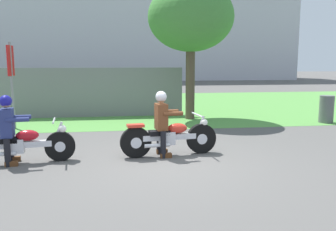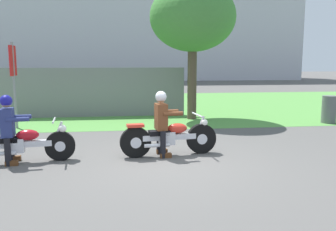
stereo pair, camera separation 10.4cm
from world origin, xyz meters
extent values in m
plane|color=#565451|center=(0.00, 0.00, 0.00)|extent=(120.00, 120.00, 0.00)
cube|color=#549342|center=(0.00, 9.50, 0.00)|extent=(60.00, 12.00, 0.01)
cube|color=silver|center=(-4.68, 33.77, 6.61)|extent=(45.96, 8.00, 13.22)
cylinder|color=black|center=(0.86, 0.67, 0.33)|extent=(0.67, 0.20, 0.66)
cylinder|color=silver|center=(0.86, 0.67, 0.33)|extent=(0.25, 0.17, 0.23)
cylinder|color=black|center=(-0.61, 0.49, 0.33)|extent=(0.67, 0.20, 0.66)
cylinder|color=silver|center=(-0.61, 0.49, 0.33)|extent=(0.25, 0.17, 0.23)
cube|color=silver|center=(0.13, 0.58, 0.41)|extent=(1.19, 0.28, 0.12)
cube|color=silver|center=(0.08, 0.57, 0.39)|extent=(0.35, 0.28, 0.28)
ellipsoid|color=red|center=(0.30, 0.60, 0.59)|extent=(0.47, 0.29, 0.22)
cube|color=black|center=(-0.09, 0.55, 0.51)|extent=(0.47, 0.29, 0.10)
cube|color=red|center=(-0.61, 0.49, 0.69)|extent=(0.38, 0.24, 0.06)
cylinder|color=silver|center=(0.81, 0.66, 0.58)|extent=(0.26, 0.08, 0.53)
cylinder|color=silver|center=(0.76, 0.66, 0.87)|extent=(0.12, 0.66, 0.04)
sphere|color=white|center=(0.92, 0.68, 0.69)|extent=(0.16, 0.16, 0.16)
cylinder|color=silver|center=(-0.16, 0.40, 0.27)|extent=(0.56, 0.15, 0.08)
cylinder|color=black|center=(-0.08, 0.74, 0.29)|extent=(0.12, 0.12, 0.58)
cube|color=#593319|center=(-0.02, 0.74, 0.05)|extent=(0.25, 0.13, 0.10)
cylinder|color=black|center=(-0.03, 0.38, 0.29)|extent=(0.12, 0.12, 0.58)
cube|color=#593319|center=(0.03, 0.39, 0.05)|extent=(0.25, 0.13, 0.10)
cube|color=brown|center=(-0.05, 0.56, 0.86)|extent=(0.26, 0.40, 0.56)
cylinder|color=brown|center=(0.14, 0.75, 0.94)|extent=(0.43, 0.14, 0.09)
cylinder|color=brown|center=(0.19, 0.42, 0.94)|extent=(0.43, 0.14, 0.09)
sphere|color=tan|center=(-0.05, 0.56, 1.26)|extent=(0.20, 0.20, 0.20)
sphere|color=silver|center=(-0.05, 0.56, 1.29)|extent=(0.24, 0.24, 0.24)
cylinder|color=black|center=(-2.16, 0.48, 0.30)|extent=(0.62, 0.19, 0.61)
cylinder|color=silver|center=(-2.16, 0.48, 0.30)|extent=(0.23, 0.16, 0.21)
cube|color=silver|center=(-2.95, 0.38, 0.38)|extent=(1.29, 0.29, 0.12)
cube|color=silver|center=(-3.00, 0.38, 0.36)|extent=(0.35, 0.28, 0.28)
ellipsoid|color=#B2141E|center=(-2.77, 0.40, 0.56)|extent=(0.47, 0.29, 0.22)
cube|color=black|center=(-3.17, 0.35, 0.48)|extent=(0.47, 0.29, 0.10)
cylinder|color=silver|center=(-2.21, 0.47, 0.55)|extent=(0.26, 0.08, 0.53)
cylinder|color=silver|center=(-2.26, 0.47, 0.84)|extent=(0.12, 0.66, 0.04)
sphere|color=white|center=(-2.10, 0.48, 0.66)|extent=(0.16, 0.16, 0.16)
cylinder|color=silver|center=(-3.23, 0.21, 0.24)|extent=(0.56, 0.15, 0.08)
cylinder|color=black|center=(-3.15, 0.54, 0.28)|extent=(0.12, 0.12, 0.55)
cube|color=#593319|center=(-3.09, 0.55, 0.05)|extent=(0.25, 0.13, 0.10)
cylinder|color=black|center=(-3.11, 0.18, 0.28)|extent=(0.12, 0.12, 0.55)
cube|color=#593319|center=(-3.05, 0.19, 0.05)|extent=(0.25, 0.13, 0.10)
cube|color=navy|center=(-3.13, 0.36, 0.83)|extent=(0.26, 0.40, 0.56)
cylinder|color=navy|center=(-2.93, 0.55, 0.91)|extent=(0.43, 0.14, 0.09)
cylinder|color=navy|center=(-2.89, 0.22, 0.91)|extent=(0.43, 0.14, 0.09)
sphere|color=tan|center=(-3.13, 0.36, 1.23)|extent=(0.20, 0.20, 0.20)
sphere|color=navy|center=(-3.13, 0.36, 1.26)|extent=(0.24, 0.24, 0.24)
cylinder|color=brown|center=(1.56, 5.43, 1.25)|extent=(0.32, 0.32, 2.50)
ellipsoid|color=#428438|center=(1.56, 5.43, 3.53)|extent=(2.95, 2.95, 2.36)
cylinder|color=#595E5B|center=(5.91, 4.02, 0.45)|extent=(0.46, 0.46, 0.91)
cylinder|color=gray|center=(-4.11, 4.33, 1.30)|extent=(0.08, 0.08, 2.60)
cube|color=red|center=(-4.11, 4.33, 2.05)|extent=(0.04, 0.60, 0.90)
cube|color=slate|center=(-2.07, 6.36, 0.90)|extent=(7.00, 0.06, 1.80)
camera|label=1|loc=(-0.94, -6.93, 2.04)|focal=38.19mm
camera|label=2|loc=(-0.84, -6.94, 2.04)|focal=38.19mm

